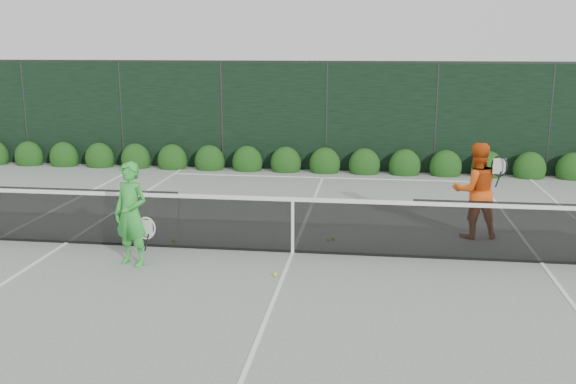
# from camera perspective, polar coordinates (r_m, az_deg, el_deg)

# --- Properties ---
(ground) EXTENTS (80.00, 80.00, 0.00)m
(ground) POSITION_cam_1_polar(r_m,az_deg,el_deg) (11.08, 0.42, -5.41)
(ground) COLOR gray
(ground) RESTS_ON ground
(tennis_net) EXTENTS (12.90, 0.10, 1.07)m
(tennis_net) POSITION_cam_1_polar(r_m,az_deg,el_deg) (10.93, 0.30, -2.76)
(tennis_net) COLOR black
(tennis_net) RESTS_ON ground
(player_woman) EXTENTS (0.72, 0.59, 1.69)m
(player_woman) POSITION_cam_1_polar(r_m,az_deg,el_deg) (10.58, -13.77, -1.93)
(player_woman) COLOR green
(player_woman) RESTS_ON ground
(player_man) EXTENTS (0.98, 0.83, 1.77)m
(player_man) POSITION_cam_1_polar(r_m,az_deg,el_deg) (12.24, 16.34, 0.13)
(player_man) COLOR #D94F12
(player_man) RESTS_ON ground
(court_lines) EXTENTS (11.03, 23.83, 0.01)m
(court_lines) POSITION_cam_1_polar(r_m,az_deg,el_deg) (11.08, 0.42, -5.38)
(court_lines) COLOR white
(court_lines) RESTS_ON ground
(windscreen_fence) EXTENTS (32.00, 21.07, 3.06)m
(windscreen_fence) POSITION_cam_1_polar(r_m,az_deg,el_deg) (8.08, -1.97, -1.23)
(windscreen_fence) COLOR black
(windscreen_fence) RESTS_ON ground
(hedge_row) EXTENTS (31.66, 0.65, 0.94)m
(hedge_row) POSITION_cam_1_polar(r_m,az_deg,el_deg) (17.93, 3.29, 2.49)
(hedge_row) COLOR black
(hedge_row) RESTS_ON ground
(tennis_balls) EXTENTS (2.93, 2.06, 0.07)m
(tennis_balls) POSITION_cam_1_polar(r_m,az_deg,el_deg) (11.33, -0.62, -4.82)
(tennis_balls) COLOR #C8D32F
(tennis_balls) RESTS_ON ground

